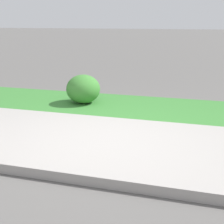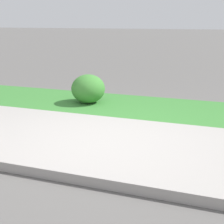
% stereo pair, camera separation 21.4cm
% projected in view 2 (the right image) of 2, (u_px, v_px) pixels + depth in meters
% --- Properties ---
extents(ground_plane, '(120.00, 120.00, 0.00)m').
position_uv_depth(ground_plane, '(104.00, 141.00, 4.49)').
color(ground_plane, '#5B5956').
extents(sidewalk_pavement, '(18.00, 2.21, 0.01)m').
position_uv_depth(sidewalk_pavement, '(104.00, 141.00, 4.49)').
color(sidewalk_pavement, '#9E9993').
rests_on(sidewalk_pavement, ground).
extents(grass_verge, '(18.00, 1.77, 0.01)m').
position_uv_depth(grass_verge, '(138.00, 106.00, 6.30)').
color(grass_verge, '#387A33').
rests_on(grass_verge, ground).
extents(street_curb, '(18.00, 0.16, 0.12)m').
position_uv_depth(street_curb, '(67.00, 174.00, 3.39)').
color(street_curb, '#9E9993').
rests_on(street_curb, ground).
extents(shrub_bush_near_lamp, '(0.70, 0.70, 0.60)m').
position_uv_depth(shrub_bush_near_lamp, '(88.00, 89.00, 6.49)').
color(shrub_bush_near_lamp, '#3D7F33').
rests_on(shrub_bush_near_lamp, ground).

